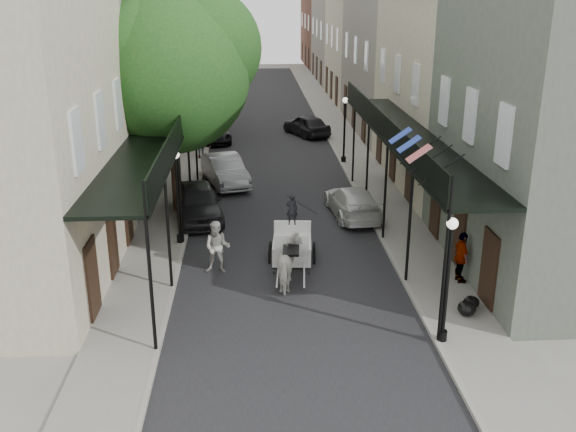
{
  "coord_description": "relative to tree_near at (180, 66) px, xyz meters",
  "views": [
    {
      "loc": [
        -1.24,
        -17.78,
        9.61
      ],
      "look_at": [
        0.09,
        4.66,
        1.6
      ],
      "focal_mm": 40.0,
      "sensor_mm": 36.0,
      "label": 1
    }
  ],
  "objects": [
    {
      "name": "carriage",
      "position": [
        4.44,
        -5.55,
        -5.41
      ],
      "size": [
        1.84,
        2.56,
        2.78
      ],
      "rotation": [
        0.0,
        0.0,
        -0.08
      ],
      "color": "black",
      "rests_on": "ground"
    },
    {
      "name": "gallery_left",
      "position": [
        -0.59,
        -3.2,
        -2.44
      ],
      "size": [
        2.2,
        18.05,
        4.88
      ],
      "color": "black",
      "rests_on": "sidewalk_left"
    },
    {
      "name": "pedestrian_walking",
      "position": [
        1.7,
        -6.88,
        -5.53
      ],
      "size": [
        1.02,
        0.85,
        1.92
      ],
      "primitive_type": "imported",
      "rotation": [
        0.0,
        0.0,
        -0.13
      ],
      "color": "#A4A39B",
      "rests_on": "ground"
    },
    {
      "name": "lamppost_left",
      "position": [
        0.1,
        -4.18,
        -4.44
      ],
      "size": [
        0.32,
        0.32,
        3.71
      ],
      "color": "black",
      "rests_on": "sidewalk_left"
    },
    {
      "name": "building_row_left",
      "position": [
        -4.4,
        19.82,
        -1.24
      ],
      "size": [
        5.0,
        80.0,
        10.5
      ],
      "primitive_type": "cube",
      "color": "beige",
      "rests_on": "ground"
    },
    {
      "name": "tree_near",
      "position": [
        0.0,
        0.0,
        0.0
      ],
      "size": [
        7.31,
        6.8,
        9.63
      ],
      "color": "#382619",
      "rests_on": "sidewalk_left"
    },
    {
      "name": "car_left_far",
      "position": [
        0.6,
        13.82,
        -5.9
      ],
      "size": [
        2.43,
        4.43,
        1.17
      ],
      "primitive_type": "imported",
      "rotation": [
        0.0,
        0.0,
        0.12
      ],
      "color": "black",
      "rests_on": "ground"
    },
    {
      "name": "pedestrian_sidewalk_right",
      "position": [
        10.0,
        -8.39,
        -5.47
      ],
      "size": [
        0.49,
        1.07,
        1.79
      ],
      "primitive_type": "imported",
      "rotation": [
        0.0,
        0.0,
        1.62
      ],
      "color": "gray",
      "rests_on": "sidewalk_right"
    },
    {
      "name": "gallery_right",
      "position": [
        8.99,
        -3.2,
        -2.44
      ],
      "size": [
        2.2,
        18.05,
        4.88
      ],
      "color": "black",
      "rests_on": "sidewalk_right"
    },
    {
      "name": "sidewalk_right",
      "position": [
        9.2,
        9.82,
        -6.43
      ],
      "size": [
        2.2,
        90.0,
        0.12
      ],
      "primitive_type": "cube",
      "color": "gray",
      "rests_on": "ground"
    },
    {
      "name": "car_right_far",
      "position": [
        6.8,
        15.45,
        -5.75
      ],
      "size": [
        3.39,
        4.66,
        1.47
      ],
      "primitive_type": "imported",
      "rotation": [
        0.0,
        0.0,
        3.57
      ],
      "color": "black",
      "rests_on": "ground"
    },
    {
      "name": "car_left_near",
      "position": [
        0.6,
        -1.18,
        -5.7
      ],
      "size": [
        2.64,
        4.88,
        1.58
      ],
      "primitive_type": "imported",
      "rotation": [
        0.0,
        0.0,
        0.17
      ],
      "color": "black",
      "rests_on": "ground"
    },
    {
      "name": "sidewalk_left",
      "position": [
        -0.8,
        9.82,
        -6.43
      ],
      "size": [
        2.2,
        90.0,
        0.12
      ],
      "primitive_type": "cube",
      "color": "gray",
      "rests_on": "ground"
    },
    {
      "name": "road",
      "position": [
        4.2,
        9.82,
        -6.48
      ],
      "size": [
        8.0,
        90.0,
        0.01
      ],
      "primitive_type": "cube",
      "color": "black",
      "rests_on": "ground"
    },
    {
      "name": "car_left_mid",
      "position": [
        1.6,
        4.05,
        -5.73
      ],
      "size": [
        2.83,
        4.88,
        1.52
      ],
      "primitive_type": "imported",
      "rotation": [
        0.0,
        0.0,
        0.28
      ],
      "color": "#9C9DA2",
      "rests_on": "ground"
    },
    {
      "name": "horse",
      "position": [
        4.23,
        -8.14,
        -5.66
      ],
      "size": [
        1.06,
        2.03,
        1.66
      ],
      "primitive_type": "imported",
      "rotation": [
        0.0,
        0.0,
        3.06
      ],
      "color": "silver",
      "rests_on": "ground"
    },
    {
      "name": "pedestrian_sidewalk_left",
      "position": [
        -0.0,
        9.25,
        -5.47
      ],
      "size": [
        1.22,
        0.79,
        1.79
      ],
      "primitive_type": "imported",
      "rotation": [
        0.0,
        0.0,
        3.25
      ],
      "color": "gray",
      "rests_on": "sidewalk_left"
    },
    {
      "name": "tree_far",
      "position": [
        -0.05,
        14.0,
        -0.65
      ],
      "size": [
        6.45,
        6.0,
        8.61
      ],
      "color": "#382619",
      "rests_on": "sidewalk_left"
    },
    {
      "name": "trash_bags",
      "position": [
        9.58,
        -10.61,
        -6.14
      ],
      "size": [
        0.83,
        0.98,
        0.48
      ],
      "color": "black",
      "rests_on": "sidewalk_right"
    },
    {
      "name": "lamppost_right_near",
      "position": [
        8.3,
        -12.18,
        -4.44
      ],
      "size": [
        0.32,
        0.32,
        3.71
      ],
      "color": "black",
      "rests_on": "sidewalk_right"
    },
    {
      "name": "building_row_right",
      "position": [
        12.8,
        19.82,
        -1.24
      ],
      "size": [
        5.0,
        80.0,
        10.5
      ],
      "primitive_type": "cube",
      "color": "gray",
      "rests_on": "ground"
    },
    {
      "name": "ground",
      "position": [
        4.2,
        -10.18,
        -6.49
      ],
      "size": [
        140.0,
        140.0,
        0.0
      ],
      "primitive_type": "plane",
      "color": "gray",
      "rests_on": "ground"
    },
    {
      "name": "lamppost_right_far",
      "position": [
        8.3,
        7.82,
        -4.44
      ],
      "size": [
        0.32,
        0.32,
        3.71
      ],
      "color": "black",
      "rests_on": "sidewalk_right"
    },
    {
      "name": "car_right_near",
      "position": [
        7.4,
        -1.18,
        -5.83
      ],
      "size": [
        2.28,
        4.71,
        1.32
      ],
      "primitive_type": "imported",
      "rotation": [
        0.0,
        0.0,
        3.24
      ],
      "color": "silver",
      "rests_on": "ground"
    }
  ]
}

